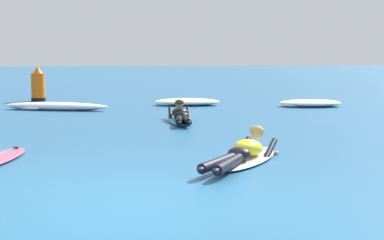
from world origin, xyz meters
name	(u,v)px	position (x,y,z in m)	size (l,w,h in m)	color
ground_plane	(128,111)	(0.00, 10.00, 0.00)	(120.00, 120.00, 0.00)	#235B84
surfer_near	(244,154)	(1.71, 1.97, 0.14)	(1.69, 2.41, 0.54)	silver
surfer_far	(181,116)	(1.23, 7.23, 0.14)	(0.62, 2.66, 0.54)	#2DB2D1
whitewater_mid_left	(187,102)	(1.82, 11.61, 0.10)	(2.10, 1.17, 0.22)	white
whitewater_mid_right	(310,103)	(5.51, 10.81, 0.10)	(1.94, 1.17, 0.22)	white
whitewater_far_band	(56,106)	(-2.03, 10.47, 0.11)	(3.12, 1.42, 0.23)	white
channel_marker_buoy	(38,87)	(-3.02, 13.74, 0.48)	(0.48, 0.48, 1.18)	#EA5B0F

